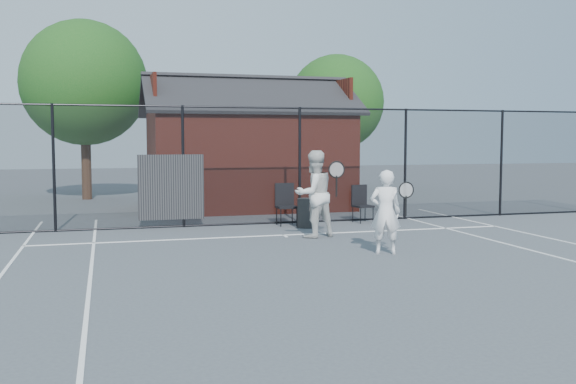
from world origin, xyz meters
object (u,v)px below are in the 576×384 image
object	(u,v)px
chair_left	(287,205)
waste_bin	(307,213)
clubhouse	(248,157)
player_front	(386,212)
chair_right	(363,204)
player_back	(314,194)

from	to	relation	value
chair_left	waste_bin	bearing A→B (deg)	-52.01
clubhouse	waste_bin	world-z (taller)	clubhouse
player_front	chair_right	xyz separation A→B (m)	(1.37, 4.40, -0.32)
player_front	chair_left	world-z (taller)	player_front
clubhouse	player_front	size ratio (longest dim) A/B	4.08
clubhouse	player_back	size ratio (longest dim) A/B	3.38
player_front	waste_bin	distance (m)	3.94
player_back	clubhouse	bearing A→B (deg)	90.75
chair_left	waste_bin	xyz separation A→B (m)	(0.39, -0.50, -0.16)
waste_bin	player_front	bearing A→B (deg)	-85.46
clubhouse	chair_right	bearing A→B (deg)	-64.40
player_back	chair_right	bearing A→B (deg)	45.39
clubhouse	player_front	world-z (taller)	clubhouse
player_front	chair_right	world-z (taller)	player_front
clubhouse	player_front	distance (m)	8.87
clubhouse	player_front	bearing A→B (deg)	-85.24
clubhouse	chair_right	xyz separation A→B (m)	(2.11, -4.40, -1.13)
player_front	chair_right	size ratio (longest dim) A/B	1.67
clubhouse	chair_right	size ratio (longest dim) A/B	6.80
player_front	clubhouse	bearing A→B (deg)	94.76
clubhouse	chair_left	xyz separation A→B (m)	(0.03, -4.40, -1.09)
chair_right	waste_bin	bearing A→B (deg)	-173.44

